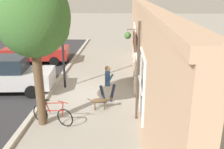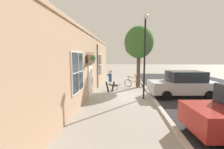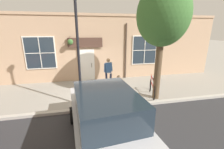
% 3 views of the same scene
% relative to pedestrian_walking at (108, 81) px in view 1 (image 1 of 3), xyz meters
% --- Properties ---
extents(ground_plane, '(90.00, 90.00, 0.00)m').
position_rel_pedestrian_walking_xyz_m(ground_plane, '(0.91, -0.83, -1.02)').
color(ground_plane, gray).
extents(storefront_facade, '(0.95, 18.00, 4.33)m').
position_rel_pedestrian_walking_xyz_m(storefront_facade, '(-1.43, -0.83, 1.15)').
color(storefront_facade, tan).
rests_on(storefront_facade, ground_plane).
extents(pedestrian_walking, '(0.73, 0.55, 1.70)m').
position_rel_pedestrian_walking_xyz_m(pedestrian_walking, '(0.00, 0.00, 0.00)').
color(pedestrian_walking, '#282D47').
rests_on(pedestrian_walking, ground_plane).
extents(dog_on_leash, '(1.07, 0.31, 0.59)m').
position_rel_pedestrian_walking_xyz_m(dog_on_leash, '(0.24, 0.70, -0.64)').
color(dog_on_leash, brown).
rests_on(dog_on_leash, ground_plane).
extents(street_tree_by_curb, '(2.50, 2.25, 5.32)m').
position_rel_pedestrian_walking_xyz_m(street_tree_by_curb, '(2.25, 2.00, 2.83)').
color(street_tree_by_curb, brown).
rests_on(street_tree_by_curb, ground_plane).
extents(leaning_bicycle, '(1.66, 0.61, 1.00)m').
position_rel_pedestrian_walking_xyz_m(leaning_bicycle, '(1.93, 2.00, -0.64)').
color(leaning_bicycle, black).
rests_on(leaning_bicycle, ground_plane).
extents(parked_car_nearest_curb, '(4.44, 2.22, 1.75)m').
position_rel_pedestrian_walking_xyz_m(parked_car_nearest_curb, '(5.37, -6.22, -0.14)').
color(parked_car_nearest_curb, maroon).
rests_on(parked_car_nearest_curb, ground_plane).
extents(parked_car_mid_block, '(4.44, 2.22, 1.75)m').
position_rel_pedestrian_walking_xyz_m(parked_car_mid_block, '(4.99, -1.01, -0.14)').
color(parked_car_mid_block, '#B7B7BC').
rests_on(parked_car_mid_block, ground_plane).
extents(street_lamp, '(0.32, 0.32, 5.31)m').
position_rel_pedestrian_walking_xyz_m(street_lamp, '(2.32, -1.68, 2.40)').
color(street_lamp, black).
rests_on(street_lamp, ground_plane).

